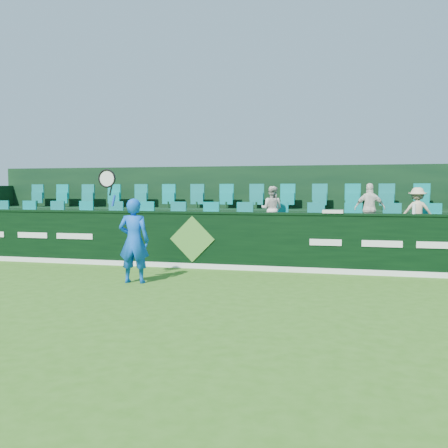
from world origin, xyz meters
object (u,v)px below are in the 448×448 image
(towel, at_px, (333,212))
(spectator_middle, at_px, (370,209))
(tennis_player, at_px, (134,240))
(drinks_bottle, at_px, (414,209))
(spectator_right, at_px, (417,211))
(spectator_left, at_px, (272,209))

(towel, bearing_deg, spectator_middle, 52.97)
(tennis_player, xyz_separation_m, towel, (3.85, 2.12, 0.52))
(drinks_bottle, bearing_deg, spectator_right, 79.16)
(towel, height_order, drinks_bottle, drinks_bottle)
(tennis_player, distance_m, towel, 4.42)
(tennis_player, relative_size, drinks_bottle, 10.46)
(spectator_left, relative_size, towel, 2.57)
(spectator_middle, relative_size, drinks_bottle, 5.52)
(spectator_right, bearing_deg, spectator_middle, -2.02)
(drinks_bottle, bearing_deg, spectator_middle, 127.46)
(spectator_right, bearing_deg, tennis_player, 27.34)
(spectator_right, bearing_deg, towel, 28.27)
(spectator_left, xyz_separation_m, spectator_right, (3.45, 0.00, -0.02))
(tennis_player, xyz_separation_m, drinks_bottle, (5.55, 2.12, 0.59))
(spectator_left, distance_m, spectator_right, 3.45)
(spectator_left, height_order, spectator_right, spectator_left)
(spectator_middle, height_order, drinks_bottle, spectator_middle)
(spectator_middle, bearing_deg, spectator_left, -1.29)
(spectator_right, bearing_deg, drinks_bottle, 77.14)
(spectator_right, height_order, drinks_bottle, spectator_right)
(spectator_middle, distance_m, drinks_bottle, 1.41)
(tennis_player, relative_size, spectator_middle, 1.89)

